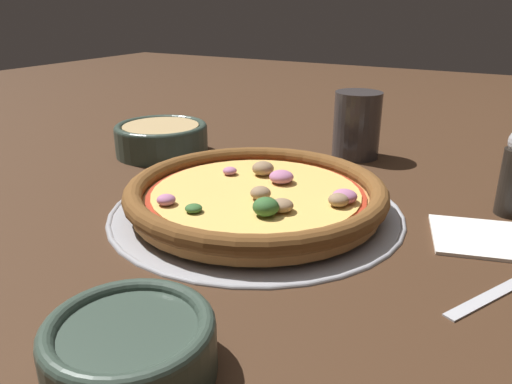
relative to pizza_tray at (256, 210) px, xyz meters
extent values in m
plane|color=#3D2616|center=(0.00, 0.00, 0.00)|extent=(3.00, 3.00, 0.00)
cylinder|color=#9E9EA3|center=(0.00, 0.00, 0.00)|extent=(0.36, 0.36, 0.00)
torus|color=#9E9EA3|center=(0.00, 0.00, 0.00)|extent=(0.37, 0.37, 0.01)
cylinder|color=#BC7F42|center=(0.00, 0.00, 0.01)|extent=(0.31, 0.31, 0.02)
torus|color=brown|center=(0.00, 0.00, 0.03)|extent=(0.33, 0.33, 0.02)
cylinder|color=#A32D19|center=(0.00, 0.00, 0.02)|extent=(0.27, 0.27, 0.00)
cylinder|color=#E5B75B|center=(0.00, 0.00, 0.02)|extent=(0.26, 0.26, 0.00)
ellipsoid|color=#8E7051|center=(0.06, -0.04, 0.03)|extent=(0.04, 0.04, 0.01)
ellipsoid|color=#B26B93|center=(0.11, 0.02, 0.03)|extent=(0.04, 0.04, 0.02)
ellipsoid|color=#B26B93|center=(-0.06, 0.04, 0.03)|extent=(0.02, 0.02, 0.01)
ellipsoid|color=#8E7051|center=(0.11, 0.01, 0.03)|extent=(0.03, 0.03, 0.01)
ellipsoid|color=#8E7051|center=(0.02, -0.02, 0.03)|extent=(0.03, 0.03, 0.02)
ellipsoid|color=#33602D|center=(-0.03, -0.09, 0.03)|extent=(0.03, 0.03, 0.01)
ellipsoid|color=#B26B93|center=(0.01, 0.04, 0.03)|extent=(0.04, 0.04, 0.02)
ellipsoid|color=#8E7051|center=(-0.02, 0.06, 0.03)|extent=(0.04, 0.04, 0.02)
ellipsoid|color=#B26B93|center=(-0.07, -0.09, 0.03)|extent=(0.03, 0.03, 0.01)
ellipsoid|color=#33602D|center=(0.05, -0.06, 0.04)|extent=(0.04, 0.04, 0.02)
cylinder|color=#334238|center=(-0.27, 0.14, 0.02)|extent=(0.16, 0.16, 0.05)
torus|color=#334238|center=(-0.27, 0.14, 0.04)|extent=(0.16, 0.16, 0.01)
cylinder|color=tan|center=(-0.27, 0.14, 0.05)|extent=(0.13, 0.13, 0.00)
cylinder|color=#334238|center=(0.07, -0.30, 0.02)|extent=(0.12, 0.12, 0.04)
torus|color=#334238|center=(0.07, -0.30, 0.03)|extent=(0.12, 0.12, 0.01)
cylinder|color=#383333|center=(0.03, 0.29, 0.05)|extent=(0.08, 0.08, 0.11)
cube|color=white|center=(0.26, 0.06, 0.00)|extent=(0.13, 0.13, 0.01)
cube|color=#B7B7BC|center=(0.28, -0.05, 0.00)|extent=(0.08, 0.13, 0.00)
camera|label=1|loc=(0.28, -0.50, 0.25)|focal=35.00mm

